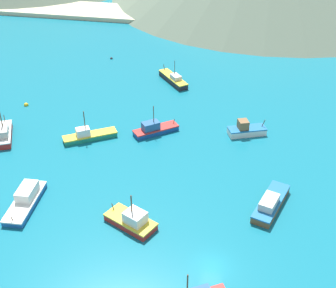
{
  "coord_description": "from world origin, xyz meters",
  "views": [
    {
      "loc": [
        2.58,
        -39.74,
        42.97
      ],
      "look_at": [
        -10.46,
        24.36,
        1.28
      ],
      "focal_mm": 49.31,
      "sensor_mm": 36.0,
      "label": 1
    }
  ],
  "objects_px": {
    "fishing_boat_14": "(154,129)",
    "buoy_0": "(111,58)",
    "fishing_boat_9": "(4,134)",
    "fishing_boat_12": "(270,203)",
    "fishing_boat_4": "(89,135)",
    "fishing_boat_2": "(26,199)",
    "fishing_boat_11": "(246,130)",
    "buoy_1": "(26,105)",
    "fishing_boat_0": "(132,220)",
    "fishing_boat_1": "(173,79)"
  },
  "relations": [
    {
      "from": "fishing_boat_12",
      "to": "fishing_boat_14",
      "type": "distance_m",
      "value": 26.7
    },
    {
      "from": "fishing_boat_2",
      "to": "buoy_1",
      "type": "height_order",
      "value": "fishing_boat_2"
    },
    {
      "from": "fishing_boat_4",
      "to": "fishing_boat_12",
      "type": "bearing_deg",
      "value": -21.67
    },
    {
      "from": "fishing_boat_0",
      "to": "fishing_boat_9",
      "type": "distance_m",
      "value": 32.77
    },
    {
      "from": "fishing_boat_12",
      "to": "buoy_1",
      "type": "distance_m",
      "value": 53.04
    },
    {
      "from": "fishing_boat_9",
      "to": "fishing_boat_1",
      "type": "bearing_deg",
      "value": 49.5
    },
    {
      "from": "fishing_boat_12",
      "to": "buoy_1",
      "type": "relative_size",
      "value": 11.18
    },
    {
      "from": "buoy_0",
      "to": "buoy_1",
      "type": "bearing_deg",
      "value": -109.14
    },
    {
      "from": "fishing_boat_1",
      "to": "fishing_boat_9",
      "type": "bearing_deg",
      "value": -130.5
    },
    {
      "from": "fishing_boat_0",
      "to": "fishing_boat_11",
      "type": "distance_m",
      "value": 30.41
    },
    {
      "from": "fishing_boat_11",
      "to": "buoy_0",
      "type": "xyz_separation_m",
      "value": [
        -34.32,
        29.23,
        -0.81
      ]
    },
    {
      "from": "fishing_boat_4",
      "to": "buoy_1",
      "type": "height_order",
      "value": "fishing_boat_4"
    },
    {
      "from": "fishing_boat_2",
      "to": "fishing_boat_12",
      "type": "bearing_deg",
      "value": 10.03
    },
    {
      "from": "fishing_boat_2",
      "to": "fishing_boat_4",
      "type": "distance_m",
      "value": 18.84
    },
    {
      "from": "fishing_boat_1",
      "to": "fishing_boat_11",
      "type": "relative_size",
      "value": 1.24
    },
    {
      "from": "fishing_boat_4",
      "to": "buoy_0",
      "type": "height_order",
      "value": "fishing_boat_4"
    },
    {
      "from": "fishing_boat_4",
      "to": "buoy_0",
      "type": "distance_m",
      "value": 37.12
    },
    {
      "from": "fishing_boat_0",
      "to": "fishing_boat_2",
      "type": "bearing_deg",
      "value": 175.21
    },
    {
      "from": "fishing_boat_11",
      "to": "fishing_boat_1",
      "type": "bearing_deg",
      "value": 131.69
    },
    {
      "from": "fishing_boat_9",
      "to": "fishing_boat_11",
      "type": "bearing_deg",
      "value": 13.46
    },
    {
      "from": "fishing_boat_11",
      "to": "fishing_boat_12",
      "type": "xyz_separation_m",
      "value": [
        4.58,
        -19.72,
        -0.08
      ]
    },
    {
      "from": "fishing_boat_9",
      "to": "fishing_boat_11",
      "type": "relative_size",
      "value": 1.18
    },
    {
      "from": "fishing_boat_1",
      "to": "fishing_boat_12",
      "type": "relative_size",
      "value": 0.91
    },
    {
      "from": "fishing_boat_12",
      "to": "buoy_0",
      "type": "xyz_separation_m",
      "value": [
        -38.89,
        48.95,
        -0.73
      ]
    },
    {
      "from": "fishing_boat_14",
      "to": "buoy_0",
      "type": "distance_m",
      "value": 36.9
    },
    {
      "from": "fishing_boat_0",
      "to": "buoy_0",
      "type": "xyz_separation_m",
      "value": [
        -20.62,
        56.38,
        -0.8
      ]
    },
    {
      "from": "fishing_boat_1",
      "to": "fishing_boat_12",
      "type": "height_order",
      "value": "fishing_boat_1"
    },
    {
      "from": "fishing_boat_2",
      "to": "buoy_1",
      "type": "relative_size",
      "value": 11.08
    },
    {
      "from": "fishing_boat_2",
      "to": "buoy_1",
      "type": "xyz_separation_m",
      "value": [
        -13.84,
        28.17,
        -0.7
      ]
    },
    {
      "from": "fishing_boat_12",
      "to": "fishing_boat_1",
      "type": "bearing_deg",
      "value": 119.02
    },
    {
      "from": "fishing_boat_2",
      "to": "fishing_boat_14",
      "type": "relative_size",
      "value": 1.22
    },
    {
      "from": "fishing_boat_9",
      "to": "fishing_boat_12",
      "type": "bearing_deg",
      "value": -11.95
    },
    {
      "from": "fishing_boat_9",
      "to": "buoy_0",
      "type": "xyz_separation_m",
      "value": [
        7.27,
        39.18,
        -0.87
      ]
    },
    {
      "from": "fishing_boat_11",
      "to": "buoy_0",
      "type": "height_order",
      "value": "fishing_boat_11"
    },
    {
      "from": "fishing_boat_2",
      "to": "fishing_boat_9",
      "type": "xyz_separation_m",
      "value": [
        -11.79,
        15.84,
        0.12
      ]
    },
    {
      "from": "fishing_boat_1",
      "to": "fishing_boat_12",
      "type": "distance_m",
      "value": 44.24
    },
    {
      "from": "fishing_boat_0",
      "to": "fishing_boat_11",
      "type": "bearing_deg",
      "value": 63.24
    },
    {
      "from": "fishing_boat_11",
      "to": "fishing_boat_4",
      "type": "bearing_deg",
      "value": -165.17
    },
    {
      "from": "fishing_boat_1",
      "to": "fishing_boat_9",
      "type": "height_order",
      "value": "fishing_boat_9"
    },
    {
      "from": "fishing_boat_4",
      "to": "buoy_1",
      "type": "xyz_separation_m",
      "value": [
        -16.6,
        9.53,
        -0.59
      ]
    },
    {
      "from": "fishing_boat_0",
      "to": "fishing_boat_1",
      "type": "relative_size",
      "value": 0.88
    },
    {
      "from": "fishing_boat_1",
      "to": "buoy_0",
      "type": "xyz_separation_m",
      "value": [
        -17.43,
        10.27,
        -0.66
      ]
    },
    {
      "from": "fishing_boat_2",
      "to": "fishing_boat_11",
      "type": "xyz_separation_m",
      "value": [
        29.8,
        25.8,
        0.07
      ]
    },
    {
      "from": "buoy_0",
      "to": "buoy_1",
      "type": "height_order",
      "value": "buoy_1"
    },
    {
      "from": "fishing_boat_1",
      "to": "fishing_boat_9",
      "type": "distance_m",
      "value": 38.03
    },
    {
      "from": "fishing_boat_4",
      "to": "fishing_boat_14",
      "type": "distance_m",
      "value": 11.71
    },
    {
      "from": "fishing_boat_0",
      "to": "buoy_0",
      "type": "bearing_deg",
      "value": 110.09
    },
    {
      "from": "fishing_boat_4",
      "to": "fishing_boat_9",
      "type": "relative_size",
      "value": 1.09
    },
    {
      "from": "fishing_boat_0",
      "to": "fishing_boat_14",
      "type": "xyz_separation_m",
      "value": [
        -2.45,
        24.27,
        -0.07
      ]
    },
    {
      "from": "fishing_boat_2",
      "to": "fishing_boat_11",
      "type": "relative_size",
      "value": 1.35
    }
  ]
}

